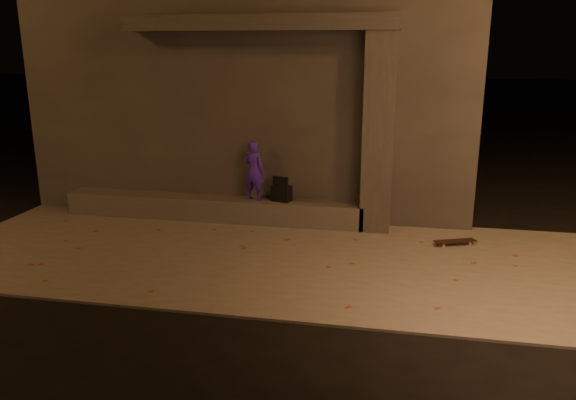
% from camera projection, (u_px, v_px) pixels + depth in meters
% --- Properties ---
extents(ground, '(120.00, 120.00, 0.00)m').
position_uv_depth(ground, '(230.00, 311.00, 7.39)').
color(ground, black).
rests_on(ground, ground).
extents(sidewalk, '(11.00, 4.40, 0.04)m').
position_uv_depth(sidewalk, '(266.00, 256.00, 9.28)').
color(sidewalk, '#655F59').
rests_on(sidewalk, ground).
extents(building, '(9.00, 5.10, 5.22)m').
position_uv_depth(building, '(267.00, 81.00, 13.04)').
color(building, '#363331').
rests_on(building, ground).
extents(ledge, '(6.00, 0.55, 0.45)m').
position_uv_depth(ledge, '(213.00, 208.00, 11.15)').
color(ledge, '#4D4B46').
rests_on(ledge, sidewalk).
extents(column, '(0.55, 0.55, 3.60)m').
position_uv_depth(column, '(378.00, 134.00, 10.14)').
color(column, '#363331').
rests_on(column, sidewalk).
extents(canopy, '(5.00, 0.70, 0.28)m').
position_uv_depth(canopy, '(260.00, 23.00, 10.09)').
color(canopy, '#363331').
rests_on(canopy, column).
extents(skateboarder, '(0.48, 0.38, 1.15)m').
position_uv_depth(skateboarder, '(254.00, 170.00, 10.78)').
color(skateboarder, '#3D1BB4').
rests_on(skateboarder, ledge).
extents(backpack, '(0.41, 0.32, 0.50)m').
position_uv_depth(backpack, '(282.00, 192.00, 10.79)').
color(backpack, black).
rests_on(backpack, ledge).
extents(skateboard, '(0.75, 0.45, 0.08)m').
position_uv_depth(skateboard, '(455.00, 241.00, 9.71)').
color(skateboard, black).
rests_on(skateboard, sidewalk).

